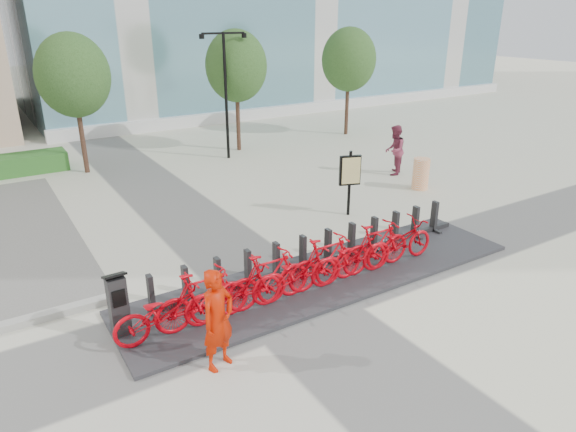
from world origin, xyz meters
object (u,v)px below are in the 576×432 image
bike_0 (166,311)px  worker_red (218,320)px  kiosk (118,304)px  pedestrian (395,150)px  construction_barrel (421,174)px  map_sign (350,173)px

bike_0 → worker_red: 1.34m
worker_red → bike_0: bearing=91.6°
kiosk → worker_red: 2.13m
worker_red → pedestrian: bearing=12.9°
bike_0 → construction_barrel: 11.13m
map_sign → bike_0: bearing=-135.5°
bike_0 → kiosk: 0.90m
worker_red → map_sign: (6.32, 4.45, 0.39)m
map_sign → worker_red: bearing=-125.8°
worker_red → pedestrian: 12.41m
pedestrian → construction_barrel: (-0.40, -1.78, -0.39)m
pedestrian → construction_barrel: size_ratio=1.73×
bike_0 → kiosk: (-0.72, 0.54, 0.10)m
construction_barrel → map_sign: size_ratio=0.55×
construction_barrel → map_sign: (-3.62, -0.62, 0.77)m
pedestrian → construction_barrel: pedestrian is taller
pedestrian → construction_barrel: bearing=38.1°
bike_0 → kiosk: size_ratio=1.53×
kiosk → pedestrian: pedestrian is taller
worker_red → kiosk: bearing=104.1°
construction_barrel → pedestrian: bearing=77.2°
bike_0 → map_sign: size_ratio=1.01×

